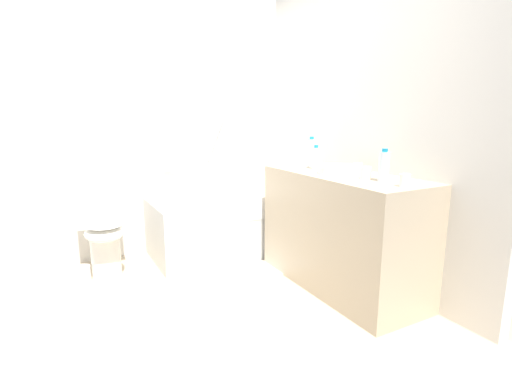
# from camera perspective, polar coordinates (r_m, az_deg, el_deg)

# --- Properties ---
(ground_plane) EXTENTS (3.93, 3.93, 0.00)m
(ground_plane) POSITION_cam_1_polar(r_m,az_deg,el_deg) (2.90, -10.88, -15.89)
(ground_plane) COLOR #C1AD8E
(wall_back_tiled) EXTENTS (3.33, 0.10, 2.49)m
(wall_back_tiled) POSITION_cam_1_polar(r_m,az_deg,el_deg) (3.78, -17.36, 9.72)
(wall_back_tiled) COLOR silver
(wall_back_tiled) RESTS_ON ground_plane
(wall_right_mirror) EXTENTS (0.10, 2.76, 2.49)m
(wall_right_mirror) POSITION_cam_1_polar(r_m,az_deg,el_deg) (3.35, 14.16, 9.74)
(wall_right_mirror) COLOR silver
(wall_right_mirror) RESTS_ON ground_plane
(bathtub) EXTENTS (1.42, 0.74, 1.30)m
(bathtub) POSITION_cam_1_polar(r_m,az_deg,el_deg) (3.74, -4.32, -4.55)
(bathtub) COLOR silver
(bathtub) RESTS_ON ground_plane
(toilet) EXTENTS (0.39, 0.51, 0.73)m
(toilet) POSITION_cam_1_polar(r_m,az_deg,el_deg) (3.42, -21.81, -5.38)
(toilet) COLOR white
(toilet) RESTS_ON ground_plane
(vanity_counter) EXTENTS (0.57, 1.37, 0.89)m
(vanity_counter) POSITION_cam_1_polar(r_m,az_deg,el_deg) (3.03, 12.55, -5.69)
(vanity_counter) COLOR tan
(vanity_counter) RESTS_ON ground_plane
(sink_basin) EXTENTS (0.33, 0.33, 0.06)m
(sink_basin) POSITION_cam_1_polar(r_m,az_deg,el_deg) (2.93, 12.48, 3.25)
(sink_basin) COLOR white
(sink_basin) RESTS_ON vanity_counter
(sink_faucet) EXTENTS (0.11, 0.15, 0.07)m
(sink_faucet) POSITION_cam_1_polar(r_m,az_deg,el_deg) (3.06, 15.27, 3.48)
(sink_faucet) COLOR #B2B2B7
(sink_faucet) RESTS_ON vanity_counter
(water_bottle_0) EXTENTS (0.06, 0.06, 0.20)m
(water_bottle_0) POSITION_cam_1_polar(r_m,az_deg,el_deg) (3.13, 8.96, 5.02)
(water_bottle_0) COLOR silver
(water_bottle_0) RESTS_ON vanity_counter
(water_bottle_1) EXTENTS (0.07, 0.07, 0.22)m
(water_bottle_1) POSITION_cam_1_polar(r_m,az_deg,el_deg) (2.66, 18.53, 3.67)
(water_bottle_1) COLOR silver
(water_bottle_1) RESTS_ON vanity_counter
(water_bottle_2) EXTENTS (0.07, 0.07, 0.25)m
(water_bottle_2) POSITION_cam_1_polar(r_m,az_deg,el_deg) (3.33, 8.27, 5.90)
(water_bottle_2) COLOR silver
(water_bottle_2) RESTS_ON vanity_counter
(drinking_glass_0) EXTENTS (0.06, 0.06, 0.08)m
(drinking_glass_0) POSITION_cam_1_polar(r_m,az_deg,el_deg) (3.26, 7.57, 4.44)
(drinking_glass_0) COLOR white
(drinking_glass_0) RESTS_ON vanity_counter
(drinking_glass_1) EXTENTS (0.07, 0.07, 0.09)m
(drinking_glass_1) POSITION_cam_1_polar(r_m,az_deg,el_deg) (2.72, 16.05, 2.75)
(drinking_glass_1) COLOR white
(drinking_glass_1) RESTS_ON vanity_counter
(drinking_glass_2) EXTENTS (0.07, 0.07, 0.08)m
(drinking_glass_2) POSITION_cam_1_polar(r_m,az_deg,el_deg) (2.50, 21.30, 1.63)
(drinking_glass_2) COLOR white
(drinking_glass_2) RESTS_ON vanity_counter
(soap_dish) EXTENTS (0.09, 0.06, 0.02)m
(soap_dish) POSITION_cam_1_polar(r_m,az_deg,el_deg) (3.25, 9.33, 3.81)
(soap_dish) COLOR white
(soap_dish) RESTS_ON vanity_counter
(bath_mat) EXTENTS (0.64, 0.34, 0.01)m
(bath_mat) POSITION_cam_1_polar(r_m,az_deg,el_deg) (3.39, 1.54, -11.40)
(bath_mat) COLOR white
(bath_mat) RESTS_ON ground_plane
(toilet_paper_roll) EXTENTS (0.11, 0.11, 0.12)m
(toilet_paper_roll) POSITION_cam_1_polar(r_m,az_deg,el_deg) (3.46, -24.34, -11.01)
(toilet_paper_roll) COLOR white
(toilet_paper_roll) RESTS_ON ground_plane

